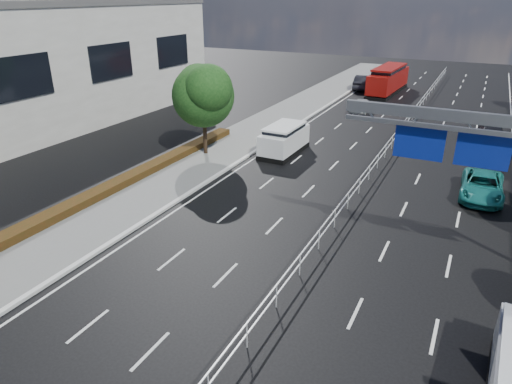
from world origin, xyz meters
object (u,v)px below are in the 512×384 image
at_px(white_minivan, 284,140).
at_px(parked_car_dark, 491,136).
at_px(red_bus, 388,79).
at_px(overhead_gantry, 506,147).
at_px(near_car_dark, 363,82).
at_px(parked_car_teal, 482,186).
at_px(near_car_silver, 362,105).

xyz_separation_m(white_minivan, parked_car_dark, (13.71, 9.11, -0.31)).
bearing_deg(red_bus, white_minivan, -91.47).
bearing_deg(white_minivan, overhead_gantry, -37.43).
distance_m(red_bus, near_car_dark, 3.31).
relative_size(overhead_gantry, near_car_dark, 1.96).
xyz_separation_m(overhead_gantry, white_minivan, (-13.71, 10.84, -4.55)).
height_order(parked_car_teal, parked_car_dark, parked_car_dark).
height_order(overhead_gantry, parked_car_teal, overhead_gantry).
bearing_deg(near_car_silver, white_minivan, 87.97).
bearing_deg(parked_car_dark, near_car_dark, 123.37).
bearing_deg(near_car_dark, white_minivan, 86.30).
height_order(near_car_silver, near_car_dark, near_car_dark).
xyz_separation_m(near_car_dark, parked_car_dark, (14.73, -18.02, -0.11)).
height_order(red_bus, parked_car_teal, red_bus).
bearing_deg(near_car_silver, red_bus, -86.15).
height_order(white_minivan, near_car_dark, white_minivan).
distance_m(white_minivan, parked_car_dark, 16.46).
bearing_deg(near_car_silver, parked_car_teal, 128.44).
bearing_deg(red_bus, parked_car_teal, -65.19).
bearing_deg(parked_car_teal, near_car_silver, 122.35).
bearing_deg(white_minivan, parked_car_dark, 34.49).
relative_size(red_bus, near_car_silver, 2.56).
bearing_deg(red_bus, near_car_silver, -88.04).
bearing_deg(near_car_dark, parked_car_dark, 123.41).
bearing_deg(white_minivan, red_bus, 86.34).
bearing_deg(parked_car_dark, near_car_silver, 146.28).
relative_size(white_minivan, near_car_dark, 0.96).
distance_m(red_bus, near_car_silver, 11.05).
height_order(white_minivan, parked_car_dark, white_minivan).
distance_m(overhead_gantry, red_bus, 39.17).
relative_size(white_minivan, parked_car_teal, 1.01).
xyz_separation_m(red_bus, parked_car_teal, (11.37, -28.54, -0.92)).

